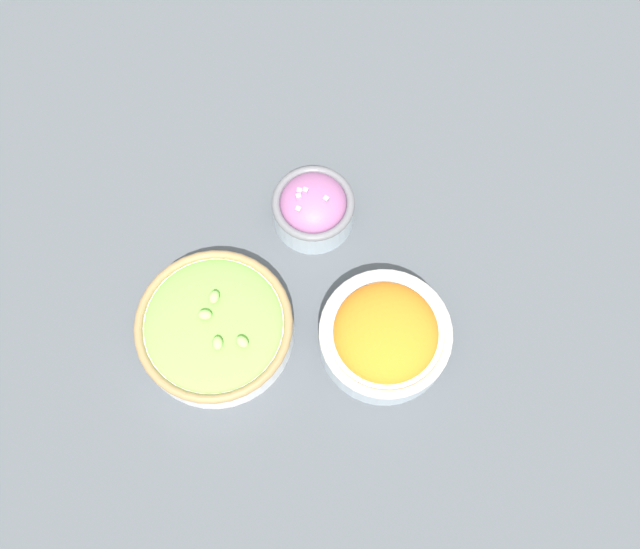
{
  "coord_description": "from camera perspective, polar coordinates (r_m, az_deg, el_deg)",
  "views": [
    {
      "loc": [
        -0.31,
        -0.1,
        0.94
      ],
      "look_at": [
        0.0,
        0.0,
        0.03
      ],
      "focal_mm": 40.0,
      "sensor_mm": 36.0,
      "label": 1
    }
  ],
  "objects": [
    {
      "name": "ground_plane",
      "position": [
        0.99,
        0.0,
        -0.59
      ],
      "size": [
        3.0,
        3.0,
        0.0
      ],
      "primitive_type": "plane",
      "color": "#4C5156"
    },
    {
      "name": "bowl_lettuce",
      "position": [
        0.95,
        -8.42,
        -4.15
      ],
      "size": [
        0.21,
        0.21,
        0.07
      ],
      "color": "white",
      "rests_on": "ground_plane"
    },
    {
      "name": "bowl_red_onion",
      "position": [
        1.0,
        -0.54,
        5.43
      ],
      "size": [
        0.12,
        0.12,
        0.08
      ],
      "color": "#B2C1CC",
      "rests_on": "ground_plane"
    },
    {
      "name": "bowl_carrots",
      "position": [
        0.94,
        5.22,
        -4.81
      ],
      "size": [
        0.17,
        0.17,
        0.08
      ],
      "color": "#B2C1CC",
      "rests_on": "ground_plane"
    }
  ]
}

